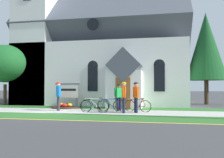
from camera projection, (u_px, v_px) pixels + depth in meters
ground at (73, 108)px, 17.26m from camera, size 140.00×140.00×0.00m
sidewalk_slab at (77, 111)px, 14.80m from camera, size 32.00×2.75×0.01m
grass_verge at (60, 116)px, 12.30m from camera, size 32.00×2.34×0.01m
church_lawn at (89, 108)px, 17.23m from camera, size 24.00×2.20×0.01m
curb_paint_stripe at (48, 120)px, 11.00m from camera, size 28.00×0.16×0.01m
church_building at (100, 52)px, 22.65m from camera, size 14.52×10.83×13.03m
church_sign at (67, 92)px, 17.37m from camera, size 1.80×0.19×1.73m
flower_bed at (65, 107)px, 17.01m from camera, size 1.91×1.91×0.34m
bicycle_blue at (138, 105)px, 14.53m from camera, size 1.64×0.55×0.83m
bicycle_yellow at (96, 105)px, 15.14m from camera, size 1.68×0.72×0.81m
bicycle_orange at (111, 105)px, 14.71m from camera, size 1.74×0.25×0.82m
bicycle_silver at (94, 106)px, 14.15m from camera, size 1.76×0.22×0.80m
cyclist_in_orange_jersey at (58, 94)px, 15.11m from camera, size 0.46×0.63×1.77m
cyclist_in_blue_jersey at (136, 95)px, 13.92m from camera, size 0.40×0.72×1.75m
cyclist_in_white_jersey at (119, 95)px, 15.10m from camera, size 0.53×0.57×1.66m
cyclist_in_red_jersey at (124, 95)px, 13.75m from camera, size 0.29×0.79×1.75m
roadside_conifer at (206, 46)px, 20.70m from camera, size 3.37×3.37×7.77m
yard_deciduous_tree at (5, 64)px, 20.14m from camera, size 4.13×4.13×4.91m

